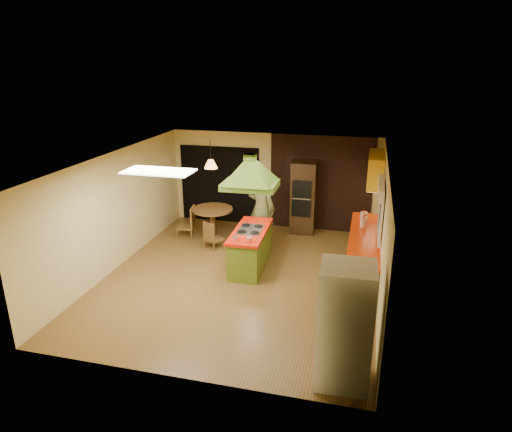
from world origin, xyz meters
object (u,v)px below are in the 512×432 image
(refrigerator, at_px, (345,326))
(wall_oven, at_px, (303,198))
(kitchen_island, at_px, (250,248))
(man, at_px, (261,208))
(canister_large, at_px, (364,217))
(dining_table, at_px, (213,217))

(refrigerator, distance_m, wall_oven, 5.86)
(wall_oven, bearing_deg, kitchen_island, -110.68)
(kitchen_island, relative_size, refrigerator, 0.97)
(man, distance_m, canister_large, 2.40)
(dining_table, bearing_deg, canister_large, -8.53)
(refrigerator, height_order, wall_oven, wall_oven)
(kitchen_island, bearing_deg, dining_table, 131.06)
(kitchen_island, height_order, refrigerator, refrigerator)
(refrigerator, height_order, canister_large, refrigerator)
(man, xyz_separation_m, dining_table, (-1.32, 0.26, -0.42))
(man, bearing_deg, kitchen_island, 109.08)
(man, distance_m, dining_table, 1.41)
(kitchen_island, relative_size, man, 0.91)
(kitchen_island, distance_m, man, 1.31)
(kitchen_island, relative_size, dining_table, 1.70)
(man, bearing_deg, wall_oven, -108.08)
(kitchen_island, relative_size, canister_large, 7.52)
(man, height_order, dining_table, man)
(wall_oven, xyz_separation_m, canister_large, (1.56, -1.48, 0.10))
(refrigerator, distance_m, dining_table, 5.96)
(wall_oven, relative_size, canister_large, 8.11)
(man, xyz_separation_m, wall_oven, (0.82, 1.19, -0.02))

